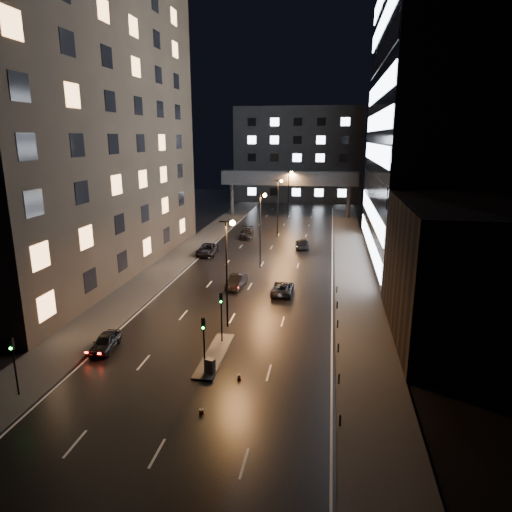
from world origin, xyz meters
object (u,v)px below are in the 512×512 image
object	(u,v)px
car_away_b	(236,281)
car_toward_b	(302,244)
car_toward_a	(283,288)
utility_cabinet	(210,366)
car_away_d	(247,233)
car_away_a	(105,342)
car_away_c	(207,250)

from	to	relation	value
car_away_b	car_toward_b	world-z (taller)	car_away_b
car_toward_a	utility_cabinet	world-z (taller)	car_toward_a
utility_cabinet	car_away_d	bearing A→B (deg)	113.82
car_away_a	utility_cabinet	size ratio (longest dim) A/B	3.53
car_away_c	car_away_d	size ratio (longest dim) A/B	1.04
car_away_c	car_away_a	bearing A→B (deg)	-93.30
car_away_c	car_toward_a	size ratio (longest dim) A/B	1.18
car_away_b	utility_cabinet	size ratio (longest dim) A/B	4.01
car_away_d	car_toward_a	distance (m)	30.38
car_away_a	car_away_c	bearing A→B (deg)	84.83
car_away_a	car_toward_a	world-z (taller)	car_away_a
car_toward_b	car_away_a	bearing A→B (deg)	65.06
car_away_d	car_toward_a	bearing A→B (deg)	-77.73
car_toward_b	utility_cabinet	bearing A→B (deg)	78.98
car_toward_a	utility_cabinet	distance (m)	19.31
car_away_d	utility_cabinet	distance (m)	48.26
car_away_d	car_toward_a	world-z (taller)	car_away_d
car_toward_a	utility_cabinet	size ratio (longest dim) A/B	4.30
car_away_c	car_toward_a	distance (m)	20.62
utility_cabinet	car_toward_a	bearing A→B (deg)	96.41
car_away_b	car_away_c	world-z (taller)	car_away_c
car_away_a	car_toward_a	distance (m)	20.97
car_away_d	car_toward_b	bearing A→B (deg)	-38.03
car_away_a	car_toward_b	bearing A→B (deg)	65.17
car_away_b	car_toward_a	size ratio (longest dim) A/B	0.93
car_away_a	utility_cabinet	distance (m)	10.06
car_away_b	car_toward_b	distance (m)	22.01
car_away_a	car_toward_b	xyz separation A→B (m)	(13.87, 38.81, 0.05)
car_away_c	utility_cabinet	size ratio (longest dim) A/B	5.05
car_toward_a	car_toward_b	size ratio (longest dim) A/B	0.96
car_away_b	car_away_c	bearing A→B (deg)	121.39
car_away_b	utility_cabinet	distance (m)	20.53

